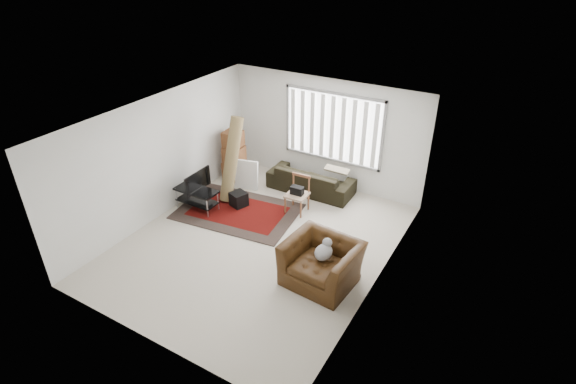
# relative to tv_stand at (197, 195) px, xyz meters

# --- Properties ---
(room) EXTENTS (6.00, 6.02, 2.71)m
(room) POSITION_rel_tv_stand_xyz_m (1.98, 0.11, 1.40)
(room) COLOR beige
(room) RESTS_ON ground
(persian_rug) EXTENTS (2.86, 2.08, 0.02)m
(persian_rug) POSITION_rel_tv_stand_xyz_m (0.88, 0.35, -0.35)
(persian_rug) COLOR black
(persian_rug) RESTS_ON ground
(tv_stand) EXTENTS (1.01, 0.45, 0.50)m
(tv_stand) POSITION_rel_tv_stand_xyz_m (0.00, 0.00, 0.00)
(tv_stand) COLOR black
(tv_stand) RESTS_ON ground
(tv) EXTENTS (0.11, 0.82, 0.47)m
(tv) POSITION_rel_tv_stand_xyz_m (0.00, 0.00, 0.37)
(tv) COLOR black
(tv) RESTS_ON tv_stand
(subwoofer) EXTENTS (0.42, 0.42, 0.33)m
(subwoofer) POSITION_rel_tv_stand_xyz_m (0.76, 0.56, -0.17)
(subwoofer) COLOR black
(subwoofer) RESTS_ON persian_rug
(moving_boxes) EXTENTS (0.56, 0.52, 1.29)m
(moving_boxes) POSITION_rel_tv_stand_xyz_m (-0.13, 1.65, 0.24)
(moving_boxes) COLOR brown
(moving_boxes) RESTS_ON ground
(white_flatpack) EXTENTS (0.60, 0.31, 0.74)m
(white_flatpack) POSITION_rel_tv_stand_xyz_m (0.42, 1.38, 0.01)
(white_flatpack) COLOR silver
(white_flatpack) RESTS_ON ground
(rolled_rug) EXTENTS (0.34, 0.92, 1.98)m
(rolled_rug) POSITION_rel_tv_stand_xyz_m (0.38, 0.88, 0.62)
(rolled_rug) COLOR brown
(rolled_rug) RESTS_ON ground
(sofa) EXTENTS (2.11, 0.94, 0.81)m
(sofa) POSITION_rel_tv_stand_xyz_m (1.87, 2.05, 0.04)
(sofa) COLOR black
(sofa) RESTS_ON ground
(side_chair) EXTENTS (0.49, 0.49, 0.87)m
(side_chair) POSITION_rel_tv_stand_xyz_m (2.04, 1.06, 0.12)
(side_chair) COLOR #977B63
(side_chair) RESTS_ON ground
(armchair) EXTENTS (1.35, 1.20, 0.94)m
(armchair) POSITION_rel_tv_stand_xyz_m (3.58, -0.81, 0.11)
(armchair) COLOR #3B210C
(armchair) RESTS_ON ground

